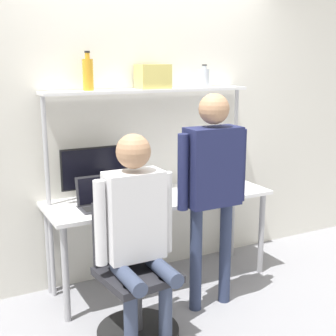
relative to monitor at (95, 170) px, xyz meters
The scene contains 13 objects.
ground_plane 1.21m from the monitor, 43.02° to the right, with size 12.00×12.00×0.00m, color gray.
wall_back 0.64m from the monitor, 21.15° to the left, with size 8.00×0.06×2.70m.
desk 0.61m from the monitor, 15.81° to the right, with size 1.86×0.60×0.76m.
shelf_unit 0.62m from the monitor, ahead, with size 1.77×0.23×1.62m.
monitor is the anchor object (origin of this frame).
laptop 0.25m from the monitor, 104.91° to the right, with size 0.30×0.23×0.23m.
cell_phone 0.37m from the monitor, 39.12° to the right, with size 0.07×0.15×0.01m.
office_chair 1.05m from the monitor, 90.73° to the right, with size 0.56×0.56×0.93m.
person_seated 0.83m from the monitor, 90.36° to the right, with size 0.54×0.47×1.40m.
person_standing 0.94m from the monitor, 45.05° to the right, with size 0.57×0.22×1.62m.
bottle_clear 1.23m from the monitor, ahead, with size 0.09×0.09×0.19m.
bottle_amber 0.74m from the monitor, 115.53° to the left, with size 0.08×0.08×0.29m.
storage_box 0.89m from the monitor, ahead, with size 0.26×0.18×0.19m.
Camera 1 is at (-1.64, -2.97, 1.84)m, focal length 50.00 mm.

